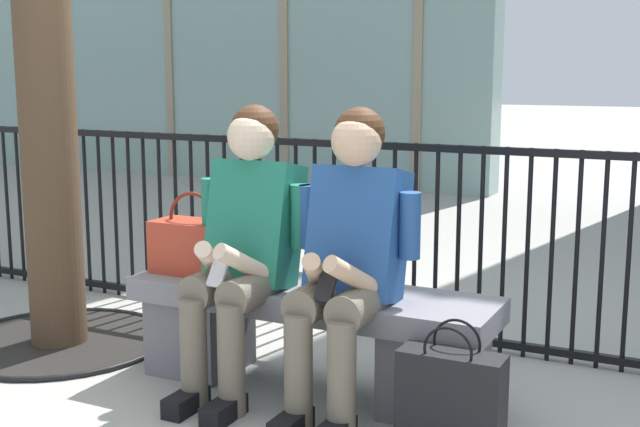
% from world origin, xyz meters
% --- Properties ---
extents(ground_plane, '(60.00, 60.00, 0.00)m').
position_xyz_m(ground_plane, '(0.00, 0.00, 0.00)').
color(ground_plane, '#9E9B93').
extents(stone_bench, '(1.60, 0.44, 0.45)m').
position_xyz_m(stone_bench, '(0.00, 0.00, 0.27)').
color(stone_bench, slate).
rests_on(stone_bench, ground).
extents(seated_person_with_phone, '(0.52, 0.66, 1.21)m').
position_xyz_m(seated_person_with_phone, '(-0.24, -0.13, 0.65)').
color(seated_person_with_phone, '#6B6051').
rests_on(seated_person_with_phone, ground).
extents(seated_person_companion, '(0.52, 0.66, 1.21)m').
position_xyz_m(seated_person_companion, '(0.24, -0.13, 0.65)').
color(seated_person_companion, '#6B6051').
rests_on(seated_person_companion, ground).
extents(handbag_on_bench, '(0.37, 0.20, 0.37)m').
position_xyz_m(handbag_on_bench, '(-0.58, -0.01, 0.58)').
color(handbag_on_bench, '#B23823').
rests_on(handbag_on_bench, stone_bench).
extents(shopping_bag, '(0.37, 0.15, 0.49)m').
position_xyz_m(shopping_bag, '(0.73, -0.32, 0.19)').
color(shopping_bag, black).
rests_on(shopping_bag, ground).
extents(plaza_railing, '(8.86, 0.04, 1.00)m').
position_xyz_m(plaza_railing, '(-0.00, 0.82, 0.51)').
color(plaza_railing, black).
rests_on(plaza_railing, ground).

